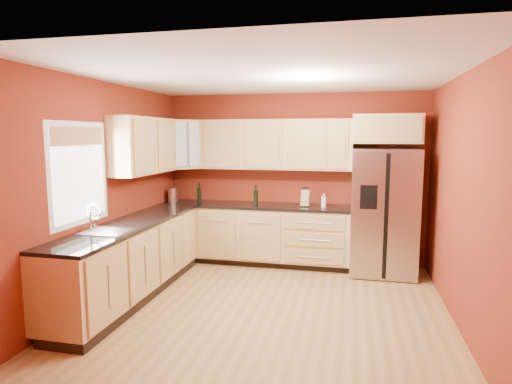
% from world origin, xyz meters
% --- Properties ---
extents(floor, '(4.00, 4.00, 0.00)m').
position_xyz_m(floor, '(0.00, 0.00, 0.00)').
color(floor, olive).
rests_on(floor, ground).
extents(ceiling, '(4.00, 4.00, 0.00)m').
position_xyz_m(ceiling, '(0.00, 0.00, 2.60)').
color(ceiling, silver).
rests_on(ceiling, wall_back).
extents(wall_back, '(4.00, 0.04, 2.60)m').
position_xyz_m(wall_back, '(0.00, 2.00, 1.30)').
color(wall_back, maroon).
rests_on(wall_back, floor).
extents(wall_front, '(4.00, 0.04, 2.60)m').
position_xyz_m(wall_front, '(0.00, -2.00, 1.30)').
color(wall_front, maroon).
rests_on(wall_front, floor).
extents(wall_left, '(0.04, 4.00, 2.60)m').
position_xyz_m(wall_left, '(-2.00, 0.00, 1.30)').
color(wall_left, maroon).
rests_on(wall_left, floor).
extents(wall_right, '(0.04, 4.00, 2.60)m').
position_xyz_m(wall_right, '(2.00, 0.00, 1.30)').
color(wall_right, maroon).
rests_on(wall_right, floor).
extents(base_cabinets_back, '(2.90, 0.60, 0.88)m').
position_xyz_m(base_cabinets_back, '(-0.55, 1.70, 0.44)').
color(base_cabinets_back, tan).
rests_on(base_cabinets_back, floor).
extents(base_cabinets_left, '(0.60, 2.80, 0.88)m').
position_xyz_m(base_cabinets_left, '(-1.70, 0.00, 0.44)').
color(base_cabinets_left, tan).
rests_on(base_cabinets_left, floor).
extents(countertop_back, '(2.90, 0.62, 0.04)m').
position_xyz_m(countertop_back, '(-0.55, 1.69, 0.90)').
color(countertop_back, black).
rests_on(countertop_back, base_cabinets_back).
extents(countertop_left, '(0.62, 2.80, 0.04)m').
position_xyz_m(countertop_left, '(-1.69, 0.00, 0.90)').
color(countertop_left, black).
rests_on(countertop_left, base_cabinets_left).
extents(upper_cabinets_back, '(2.30, 0.33, 0.75)m').
position_xyz_m(upper_cabinets_back, '(-0.25, 1.83, 1.83)').
color(upper_cabinets_back, tan).
rests_on(upper_cabinets_back, wall_back).
extents(upper_cabinets_left, '(0.33, 1.35, 0.75)m').
position_xyz_m(upper_cabinets_left, '(-1.83, 0.72, 1.83)').
color(upper_cabinets_left, tan).
rests_on(upper_cabinets_left, wall_left).
extents(corner_upper_cabinet, '(0.67, 0.67, 0.75)m').
position_xyz_m(corner_upper_cabinet, '(-1.67, 1.67, 1.83)').
color(corner_upper_cabinet, tan).
rests_on(corner_upper_cabinet, wall_back).
extents(over_fridge_cabinet, '(0.92, 0.60, 0.40)m').
position_xyz_m(over_fridge_cabinet, '(1.35, 1.70, 2.05)').
color(over_fridge_cabinet, tan).
rests_on(over_fridge_cabinet, wall_back).
extents(refrigerator, '(0.90, 0.75, 1.78)m').
position_xyz_m(refrigerator, '(1.35, 1.62, 0.89)').
color(refrigerator, silver).
rests_on(refrigerator, floor).
extents(window, '(0.03, 0.90, 1.00)m').
position_xyz_m(window, '(-1.98, -0.50, 1.55)').
color(window, white).
rests_on(window, wall_left).
extents(sink_faucet, '(0.50, 0.42, 0.30)m').
position_xyz_m(sink_faucet, '(-1.69, -0.50, 1.07)').
color(sink_faucet, silver).
rests_on(sink_faucet, countertop_left).
extents(canister_left, '(0.17, 0.17, 0.22)m').
position_xyz_m(canister_left, '(-1.85, 1.64, 1.03)').
color(canister_left, silver).
rests_on(canister_left, countertop_back).
extents(canister_right, '(0.12, 0.12, 0.18)m').
position_xyz_m(canister_right, '(-1.85, 1.72, 1.01)').
color(canister_right, silver).
rests_on(canister_right, countertop_back).
extents(wine_bottle_a, '(0.08, 0.08, 0.30)m').
position_xyz_m(wine_bottle_a, '(-0.52, 1.71, 1.07)').
color(wine_bottle_a, black).
rests_on(wine_bottle_a, countertop_back).
extents(wine_bottle_b, '(0.08, 0.08, 0.31)m').
position_xyz_m(wine_bottle_b, '(-1.44, 1.74, 1.07)').
color(wine_bottle_b, black).
rests_on(wine_bottle_b, countertop_back).
extents(knife_block, '(0.13, 0.12, 0.24)m').
position_xyz_m(knife_block, '(0.24, 1.69, 1.04)').
color(knife_block, '#A58650').
rests_on(knife_block, countertop_back).
extents(soap_dispenser, '(0.09, 0.09, 0.20)m').
position_xyz_m(soap_dispenser, '(0.51, 1.65, 1.02)').
color(soap_dispenser, white).
rests_on(soap_dispenser, countertop_back).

